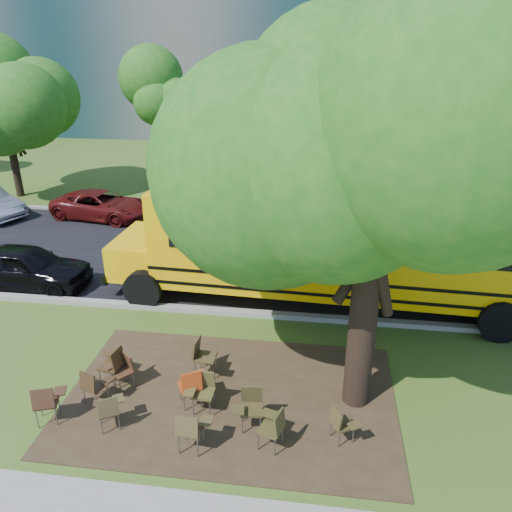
# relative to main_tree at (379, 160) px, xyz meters

# --- Properties ---
(ground) EXTENTS (160.00, 160.00, 0.00)m
(ground) POSITION_rel_main_tree_xyz_m (-3.66, 0.22, -5.18)
(ground) COLOR #3A591B
(ground) RESTS_ON ground
(dirt_patch) EXTENTS (7.00, 4.50, 0.03)m
(dirt_patch) POSITION_rel_main_tree_xyz_m (-2.66, -0.28, -5.16)
(dirt_patch) COLOR #382819
(dirt_patch) RESTS_ON ground
(asphalt_road) EXTENTS (80.00, 8.00, 0.04)m
(asphalt_road) POSITION_rel_main_tree_xyz_m (-3.66, 7.22, -5.16)
(asphalt_road) COLOR black
(asphalt_road) RESTS_ON ground
(kerb_near) EXTENTS (80.00, 0.25, 0.14)m
(kerb_near) POSITION_rel_main_tree_xyz_m (-3.66, 3.22, -5.11)
(kerb_near) COLOR gray
(kerb_near) RESTS_ON ground
(kerb_far) EXTENTS (80.00, 0.25, 0.14)m
(kerb_far) POSITION_rel_main_tree_xyz_m (-3.66, 11.32, -5.11)
(kerb_far) COLOR gray
(kerb_far) RESTS_ON ground
(bg_tree_0) EXTENTS (5.20, 5.20, 7.18)m
(bg_tree_0) POSITION_rel_main_tree_xyz_m (-15.66, 13.22, -0.61)
(bg_tree_0) COLOR black
(bg_tree_0) RESTS_ON ground
(bg_tree_2) EXTENTS (4.80, 4.80, 6.62)m
(bg_tree_2) POSITION_rel_main_tree_xyz_m (-8.66, 16.22, -0.97)
(bg_tree_2) COLOR black
(bg_tree_2) RESTS_ON ground
(bg_tree_3) EXTENTS (5.60, 5.60, 7.84)m
(bg_tree_3) POSITION_rel_main_tree_xyz_m (4.34, 14.22, -0.15)
(bg_tree_3) COLOR black
(bg_tree_3) RESTS_ON ground
(main_tree) EXTENTS (7.12, 7.12, 8.75)m
(main_tree) POSITION_rel_main_tree_xyz_m (0.00, 0.00, 0.00)
(main_tree) COLOR black
(main_tree) RESTS_ON ground
(school_bus) EXTENTS (13.76, 3.68, 3.33)m
(school_bus) POSITION_rel_main_tree_xyz_m (0.42, 4.40, -3.25)
(school_bus) COLOR #FFBA08
(school_bus) RESTS_ON ground
(chair_0) EXTENTS (0.62, 0.69, 0.91)m
(chair_0) POSITION_rel_main_tree_xyz_m (-6.11, -1.51, -4.61)
(chair_0) COLOR #432718
(chair_0) RESTS_ON ground
(chair_1) EXTENTS (0.67, 0.52, 0.85)m
(chair_1) POSITION_rel_main_tree_xyz_m (-5.43, -0.87, -4.65)
(chair_1) COLOR #3D2715
(chair_1) RESTS_ON ground
(chair_2) EXTENTS (0.56, 0.69, 0.83)m
(chair_2) POSITION_rel_main_tree_xyz_m (-4.81, -1.52, -4.66)
(chair_2) COLOR #4C4121
(chair_2) RESTS_ON ground
(chair_3) EXTENTS (0.58, 0.52, 0.89)m
(chair_3) POSITION_rel_main_tree_xyz_m (-3.15, -0.73, -4.63)
(chair_3) COLOR #4D4821
(chair_3) RESTS_ON ground
(chair_4) EXTENTS (0.64, 0.55, 0.93)m
(chair_4) POSITION_rel_main_tree_xyz_m (-3.09, -1.88, -4.60)
(chair_4) COLOR #4B3F20
(chair_4) RESTS_ON ground
(chair_5) EXTENTS (0.60, 0.59, 0.90)m
(chair_5) POSITION_rel_main_tree_xyz_m (-2.11, -1.08, -4.62)
(chair_5) COLOR #423A1C
(chair_5) RESTS_ON ground
(chair_6) EXTENTS (0.54, 0.69, 0.87)m
(chair_6) POSITION_rel_main_tree_xyz_m (-1.60, -1.58, -4.64)
(chair_6) COLOR #453F1E
(chair_6) RESTS_ON ground
(chair_7) EXTENTS (0.65, 0.53, 0.79)m
(chair_7) POSITION_rel_main_tree_xyz_m (-0.35, -1.27, -4.69)
(chair_7) COLOR #493E1F
(chair_7) RESTS_ON ground
(chair_8) EXTENTS (0.55, 0.69, 0.94)m
(chair_8) POSITION_rel_main_tree_xyz_m (-5.28, -0.16, -4.59)
(chair_8) COLOR #412D17
(chair_8) RESTS_ON ground
(chair_9) EXTENTS (0.71, 0.56, 0.82)m
(chair_9) POSITION_rel_main_tree_xyz_m (-5.04, -0.22, -4.67)
(chair_9) COLOR #492D1A
(chair_9) RESTS_ON ground
(chair_10) EXTENTS (0.56, 0.66, 0.95)m
(chair_10) POSITION_rel_main_tree_xyz_m (-3.42, 0.39, -4.59)
(chair_10) COLOR #473C1E
(chair_10) RESTS_ON ground
(chair_11) EXTENTS (0.62, 0.75, 0.92)m
(chair_11) POSITION_rel_main_tree_xyz_m (-3.39, -0.64, -4.61)
(chair_11) COLOR #BC3E14
(chair_11) RESTS_ON ground
(black_car) EXTENTS (3.96, 1.62, 1.35)m
(black_car) POSITION_rel_main_tree_xyz_m (-9.86, 4.08, -4.50)
(black_car) COLOR black
(black_car) RESTS_ON ground
(bg_car_red) EXTENTS (4.51, 2.62, 1.18)m
(bg_car_red) POSITION_rel_main_tree_xyz_m (-10.22, 10.53, -4.59)
(bg_car_red) COLOR #4E0F0D
(bg_car_red) RESTS_ON ground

